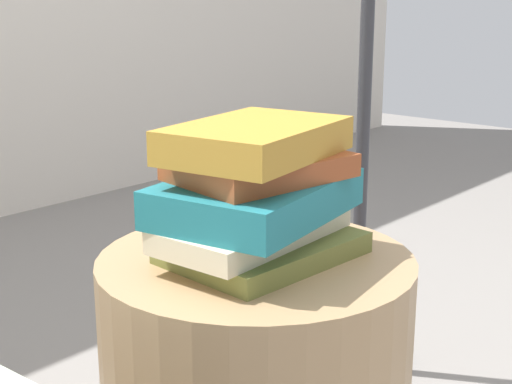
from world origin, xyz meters
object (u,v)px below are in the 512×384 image
object	(u,v)px
book_olive	(263,248)
book_teal	(256,198)
book_ochre	(254,140)
book_cream	(254,228)
book_rust	(262,167)

from	to	relation	value
book_olive	book_teal	xyz separation A→B (m)	(-0.01, 0.01, 0.08)
book_olive	book_ochre	xyz separation A→B (m)	(-0.01, 0.01, 0.16)
book_cream	book_olive	bearing A→B (deg)	-20.48
book_olive	book_ochre	size ratio (longest dim) A/B	1.01
book_cream	book_rust	bearing A→B (deg)	-5.41
book_cream	book_ochre	world-z (taller)	book_ochre
book_cream	book_rust	distance (m)	0.09
book_olive	book_ochre	distance (m)	0.16
book_cream	book_rust	xyz separation A→B (m)	(0.02, -0.00, 0.09)
book_teal	book_rust	xyz separation A→B (m)	(0.01, -0.00, 0.04)
book_teal	book_olive	bearing A→B (deg)	-41.87
book_cream	book_teal	distance (m)	0.04
book_ochre	book_rust	bearing A→B (deg)	-45.90
book_cream	book_teal	xyz separation A→B (m)	(0.00, 0.00, 0.04)
book_olive	book_rust	size ratio (longest dim) A/B	1.12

